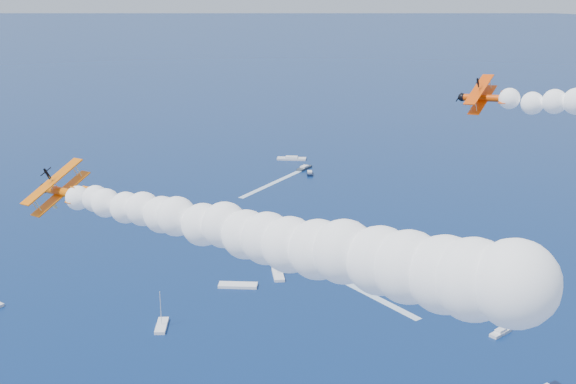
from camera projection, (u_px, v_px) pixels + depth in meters
The scene contains 5 objects.
biplane_lead at pixel (484, 98), 92.11m from camera, with size 6.30×7.06×4.25m, color #EB4504, non-canonical shape.
biplane_trail at pixel (61, 192), 79.52m from camera, with size 6.93×7.77×4.68m, color #F56705, non-canonical shape.
smoke_trail_trail at pixel (244, 232), 62.62m from camera, with size 52.20×11.53×9.71m, color white, non-canonical shape.
spectator_boats at pixel (511, 328), 165.81m from camera, with size 237.27×188.38×0.70m.
boat_wakes at pixel (489, 252), 208.43m from camera, with size 172.83×102.28×0.04m.
Camera 1 is at (45.72, -47.80, 78.78)m, focal length 47.52 mm.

